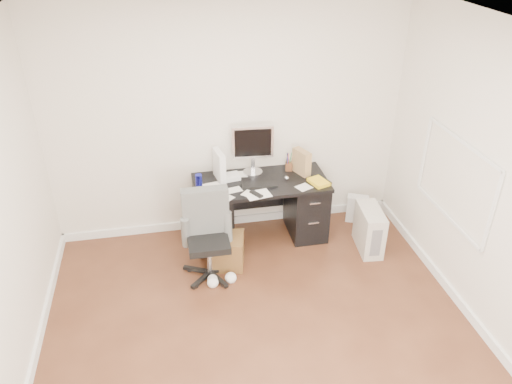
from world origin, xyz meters
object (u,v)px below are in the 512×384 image
(lcd_monitor, at_px, (253,150))
(office_chair, at_px, (208,238))
(desk, at_px, (260,208))
(keyboard, at_px, (260,185))
(wicker_basket, at_px, (227,251))
(pc_tower, at_px, (369,229))

(lcd_monitor, height_order, office_chair, lcd_monitor)
(desk, distance_m, keyboard, 0.38)
(keyboard, relative_size, office_chair, 0.40)
(keyboard, xyz_separation_m, wicker_basket, (-0.43, -0.35, -0.58))
(lcd_monitor, distance_m, wicker_basket, 1.16)
(pc_tower, bearing_deg, keyboard, 169.00)
(office_chair, bearing_deg, wicker_basket, 35.92)
(office_chair, bearing_deg, keyboard, 38.06)
(desk, relative_size, lcd_monitor, 2.55)
(keyboard, xyz_separation_m, pc_tower, (1.20, -0.36, -0.51))
(lcd_monitor, xyz_separation_m, wicker_basket, (-0.41, -0.66, -0.87))
(lcd_monitor, height_order, keyboard, lcd_monitor)
(keyboard, distance_m, wicker_basket, 0.80)
(desk, xyz_separation_m, keyboard, (-0.03, -0.10, 0.36))
(lcd_monitor, xyz_separation_m, office_chair, (-0.62, -0.81, -0.56))
(office_chair, relative_size, wicker_basket, 2.73)
(desk, relative_size, pc_tower, 2.93)
(keyboard, height_order, office_chair, office_chair)
(desk, bearing_deg, office_chair, -138.11)
(desk, xyz_separation_m, lcd_monitor, (-0.05, 0.21, 0.64))
(lcd_monitor, distance_m, office_chair, 1.16)
(lcd_monitor, relative_size, pc_tower, 1.15)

